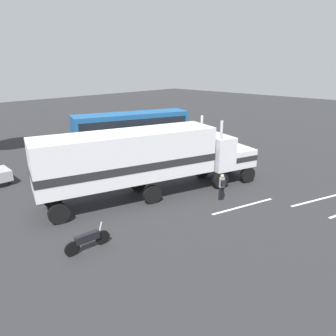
# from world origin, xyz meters

# --- Properties ---
(ground_plane) EXTENTS (120.00, 120.00, 0.00)m
(ground_plane) POSITION_xyz_m (0.00, 0.00, 0.00)
(ground_plane) COLOR #2D2D30
(lane_stripe_near) EXTENTS (4.23, 1.51, 0.01)m
(lane_stripe_near) POSITION_xyz_m (-2.93, -3.50, 0.01)
(lane_stripe_near) COLOR silver
(lane_stripe_near) RESTS_ON ground_plane
(lane_stripe_mid) EXTENTS (4.17, 1.70, 0.01)m
(lane_stripe_mid) POSITION_xyz_m (1.03, -6.30, 0.01)
(lane_stripe_mid) COLOR silver
(lane_stripe_mid) RESTS_ON ground_plane
(semi_truck) EXTENTS (14.20, 6.91, 4.50)m
(semi_truck) POSITION_xyz_m (-5.80, 1.64, 2.52)
(semi_truck) COLOR white
(semi_truck) RESTS_ON ground_plane
(person_bystander) EXTENTS (0.44, 0.47, 1.63)m
(person_bystander) POSITION_xyz_m (-3.04, -2.03, 0.89)
(person_bystander) COLOR black
(person_bystander) RESTS_ON ground_plane
(parked_bus) EXTENTS (11.19, 6.28, 3.40)m
(parked_bus) POSITION_xyz_m (1.07, 11.23, 2.07)
(parked_bus) COLOR #1E5999
(parked_bus) RESTS_ON ground_plane
(motorcycle) EXTENTS (2.11, 0.36, 1.12)m
(motorcycle) POSITION_xyz_m (-11.52, -0.84, 0.48)
(motorcycle) COLOR black
(motorcycle) RESTS_ON ground_plane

